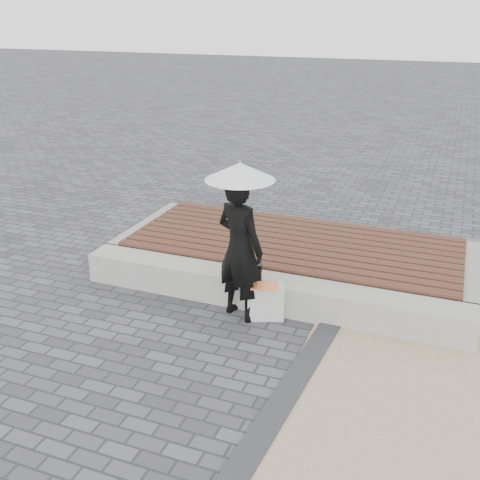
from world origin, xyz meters
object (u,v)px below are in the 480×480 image
(seating_ledge, at_px, (266,291))
(handbag, at_px, (248,272))
(canvas_tote, at_px, (265,302))
(parasol, at_px, (240,171))
(woman, at_px, (240,248))

(seating_ledge, height_order, handbag, handbag)
(seating_ledge, distance_m, handbag, 0.40)
(handbag, distance_m, canvas_tote, 0.42)
(seating_ledge, xyz_separation_m, parasol, (-0.23, -0.34, 1.63))
(handbag, bearing_deg, parasol, -116.84)
(woman, bearing_deg, handbag, -81.74)
(parasol, height_order, handbag, parasol)
(parasol, bearing_deg, woman, 104.04)
(woman, relative_size, parasol, 1.75)
(handbag, xyz_separation_m, canvas_tote, (0.28, -0.15, -0.29))
(parasol, distance_m, handbag, 1.33)
(handbag, bearing_deg, seating_ledge, 28.59)
(seating_ledge, distance_m, canvas_tote, 0.33)
(seating_ledge, height_order, canvas_tote, canvas_tote)
(parasol, bearing_deg, canvas_tote, 5.91)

